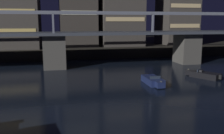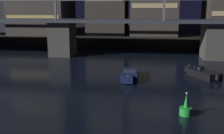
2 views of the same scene
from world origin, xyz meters
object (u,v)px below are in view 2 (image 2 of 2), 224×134
(river_bridge, at_px, (62,30))
(channel_buoy, at_px, (186,109))
(speedboat_mid_left, at_px, (202,73))
(speedboat_near_center, at_px, (130,75))

(river_bridge, height_order, channel_buoy, river_bridge)
(speedboat_mid_left, bearing_deg, channel_buoy, -106.28)
(river_bridge, relative_size, channel_buoy, 58.93)
(river_bridge, xyz_separation_m, speedboat_mid_left, (20.36, -12.26, -3.77))
(river_bridge, xyz_separation_m, speedboat_near_center, (12.13, -14.04, -3.77))
(speedboat_mid_left, distance_m, channel_buoy, 12.40)
(speedboat_mid_left, height_order, channel_buoy, channel_buoy)
(river_bridge, relative_size, speedboat_near_center, 19.97)
(speedboat_near_center, bearing_deg, speedboat_mid_left, 12.17)
(channel_buoy, bearing_deg, speedboat_near_center, 115.14)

